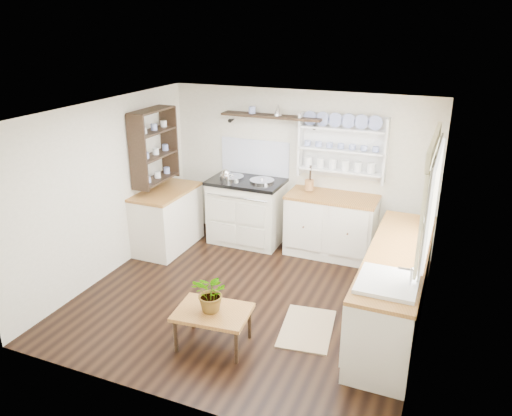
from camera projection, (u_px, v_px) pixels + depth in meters
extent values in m
cube|color=black|center=(249.00, 298.00, 6.16)|extent=(4.00, 3.80, 0.01)
cube|color=beige|center=(299.00, 168.00, 7.39)|extent=(4.00, 0.02, 2.30)
cube|color=beige|center=(430.00, 239.00, 5.04)|extent=(0.02, 3.80, 2.30)
cube|color=beige|center=(107.00, 190.00, 6.47)|extent=(0.02, 3.80, 2.30)
cube|color=white|center=(248.00, 111.00, 5.34)|extent=(4.00, 3.80, 0.01)
cube|color=white|center=(431.00, 201.00, 5.06)|extent=(0.04, 1.40, 1.00)
cube|color=white|center=(429.00, 201.00, 5.06)|extent=(0.02, 1.50, 1.10)
cube|color=#FAF0C8|center=(434.00, 145.00, 4.86)|extent=(0.04, 1.55, 0.18)
cube|color=silver|center=(247.00, 212.00, 7.60)|extent=(1.06, 0.69, 0.93)
cube|color=black|center=(247.00, 181.00, 7.43)|extent=(1.10, 0.73, 0.05)
cylinder|color=silver|center=(232.00, 177.00, 7.50)|extent=(0.36, 0.36, 0.03)
cylinder|color=silver|center=(262.00, 181.00, 7.33)|extent=(0.36, 0.36, 0.03)
cylinder|color=silver|center=(236.00, 198.00, 7.14)|extent=(0.96, 0.02, 0.02)
cube|color=silver|center=(331.00, 226.00, 7.17)|extent=(1.25, 0.60, 0.88)
cube|color=brown|center=(333.00, 197.00, 7.02)|extent=(1.27, 0.63, 0.04)
cube|color=silver|center=(394.00, 290.00, 5.48)|extent=(0.60, 2.40, 0.88)
cube|color=brown|center=(398.00, 254.00, 5.33)|extent=(0.62, 2.43, 0.04)
cube|color=white|center=(386.00, 294.00, 4.71)|extent=(0.55, 0.60, 0.28)
cylinder|color=silver|center=(411.00, 279.00, 4.56)|extent=(0.02, 0.02, 0.22)
cube|color=silver|center=(168.00, 220.00, 7.39)|extent=(0.60, 1.10, 0.88)
cube|color=brown|center=(166.00, 192.00, 7.24)|extent=(0.62, 1.13, 0.04)
cube|color=white|center=(344.00, 146.00, 7.00)|extent=(1.20, 0.03, 0.90)
cube|color=white|center=(342.00, 148.00, 6.92)|extent=(1.20, 0.22, 0.02)
cylinder|color=navy|center=(344.00, 128.00, 6.84)|extent=(0.20, 0.02, 0.20)
cube|color=black|center=(271.00, 116.00, 7.15)|extent=(1.50, 0.24, 0.04)
cone|color=black|center=(233.00, 120.00, 7.48)|extent=(0.06, 0.20, 0.06)
cone|color=black|center=(316.00, 126.00, 7.02)|extent=(0.06, 0.20, 0.06)
cube|color=black|center=(154.00, 146.00, 7.05)|extent=(0.28, 0.80, 1.05)
cylinder|color=#A06B3A|center=(309.00, 185.00, 7.18)|extent=(0.13, 0.13, 0.15)
cube|color=brown|center=(213.00, 312.00, 5.15)|extent=(0.81, 0.61, 0.04)
cylinder|color=black|center=(175.00, 336.00, 5.11)|extent=(0.04, 0.04, 0.37)
cylinder|color=black|center=(193.00, 313.00, 5.51)|extent=(0.04, 0.04, 0.37)
cylinder|color=black|center=(236.00, 347.00, 4.93)|extent=(0.04, 0.04, 0.37)
cylinder|color=black|center=(250.00, 323.00, 5.33)|extent=(0.04, 0.04, 0.37)
imported|color=#3F7233|center=(212.00, 293.00, 5.06)|extent=(0.43, 0.39, 0.42)
cube|color=#7A6547|center=(307.00, 328.00, 5.54)|extent=(0.66, 0.91, 0.02)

